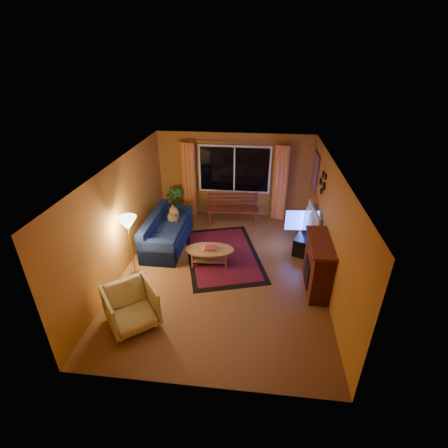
# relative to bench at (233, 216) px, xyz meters

# --- Properties ---
(floor) EXTENTS (4.50, 6.00, 0.02)m
(floor) POSITION_rel_bench_xyz_m (-0.02, -2.36, -0.23)
(floor) COLOR brown
(floor) RESTS_ON ground
(ceiling) EXTENTS (4.50, 6.00, 0.02)m
(ceiling) POSITION_rel_bench_xyz_m (-0.02, -2.36, 2.29)
(ceiling) COLOR white
(ceiling) RESTS_ON ground
(wall_back) EXTENTS (4.50, 0.02, 2.50)m
(wall_back) POSITION_rel_bench_xyz_m (-0.02, 0.65, 1.03)
(wall_back) COLOR #B5762A
(wall_back) RESTS_ON ground
(wall_left) EXTENTS (0.02, 6.00, 2.50)m
(wall_left) POSITION_rel_bench_xyz_m (-2.28, -2.36, 1.03)
(wall_left) COLOR #B5762A
(wall_left) RESTS_ON ground
(wall_right) EXTENTS (0.02, 6.00, 2.50)m
(wall_right) POSITION_rel_bench_xyz_m (2.24, -2.36, 1.03)
(wall_right) COLOR #B5762A
(wall_right) RESTS_ON ground
(window) EXTENTS (2.00, 0.02, 1.30)m
(window) POSITION_rel_bench_xyz_m (-0.02, 0.58, 1.23)
(window) COLOR black
(window) RESTS_ON wall_back
(curtain_rod) EXTENTS (3.20, 0.03, 0.03)m
(curtain_rod) POSITION_rel_bench_xyz_m (-0.02, 0.54, 2.03)
(curtain_rod) COLOR #BF8C3F
(curtain_rod) RESTS_ON wall_back
(curtain_left) EXTENTS (0.36, 0.36, 2.24)m
(curtain_left) POSITION_rel_bench_xyz_m (-1.37, 0.52, 0.90)
(curtain_left) COLOR orange
(curtain_left) RESTS_ON ground
(curtain_right) EXTENTS (0.36, 0.36, 2.24)m
(curtain_right) POSITION_rel_bench_xyz_m (1.33, 0.52, 0.90)
(curtain_right) COLOR orange
(curtain_right) RESTS_ON ground
(bench) EXTENTS (1.52, 0.61, 0.44)m
(bench) POSITION_rel_bench_xyz_m (0.00, 0.00, 0.00)
(bench) COLOR #501F16
(bench) RESTS_ON ground
(potted_plant) EXTENTS (0.53, 0.53, 0.93)m
(potted_plant) POSITION_rel_bench_xyz_m (-1.77, 0.22, 0.24)
(potted_plant) COLOR #235B1E
(potted_plant) RESTS_ON ground
(sofa) EXTENTS (0.90, 2.07, 0.83)m
(sofa) POSITION_rel_bench_xyz_m (-1.57, -1.40, 0.19)
(sofa) COLOR #101E46
(sofa) RESTS_ON ground
(dog) EXTENTS (0.32, 0.43, 0.45)m
(dog) POSITION_rel_bench_xyz_m (-1.52, -0.94, 0.42)
(dog) COLOR olive
(dog) RESTS_ON sofa
(armchair) EXTENTS (1.15, 1.14, 0.86)m
(armchair) POSITION_rel_bench_xyz_m (-1.48, -4.21, 0.21)
(armchair) COLOR beige
(armchair) RESTS_ON ground
(floor_lamp) EXTENTS (0.31, 0.31, 1.45)m
(floor_lamp) POSITION_rel_bench_xyz_m (-1.98, -2.76, 0.50)
(floor_lamp) COLOR #BF8C3F
(floor_lamp) RESTS_ON ground
(rug) EXTENTS (2.41, 3.08, 0.02)m
(rug) POSITION_rel_bench_xyz_m (-0.09, -1.74, -0.21)
(rug) COLOR #840904
(rug) RESTS_ON ground
(coffee_table) EXTENTS (1.19, 1.19, 0.41)m
(coffee_table) POSITION_rel_bench_xyz_m (-0.35, -2.14, -0.02)
(coffee_table) COLOR #B08150
(coffee_table) RESTS_ON ground
(tv_console) EXTENTS (0.74, 1.15, 0.45)m
(tv_console) POSITION_rel_bench_xyz_m (1.98, -1.16, 0.00)
(tv_console) COLOR black
(tv_console) RESTS_ON ground
(television) EXTENTS (0.24, 1.17, 0.67)m
(television) POSITION_rel_bench_xyz_m (1.98, -1.16, 0.57)
(television) COLOR black
(television) RESTS_ON tv_console
(fireplace) EXTENTS (0.40, 1.20, 1.10)m
(fireplace) POSITION_rel_bench_xyz_m (2.03, -2.76, 0.33)
(fireplace) COLOR maroon
(fireplace) RESTS_ON ground
(mirror_cluster) EXTENTS (0.06, 0.60, 0.56)m
(mirror_cluster) POSITION_rel_bench_xyz_m (2.19, -1.06, 1.58)
(mirror_cluster) COLOR black
(mirror_cluster) RESTS_ON wall_right
(painting) EXTENTS (0.04, 0.76, 0.96)m
(painting) POSITION_rel_bench_xyz_m (2.20, 0.09, 1.43)
(painting) COLOR orange
(painting) RESTS_ON wall_right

